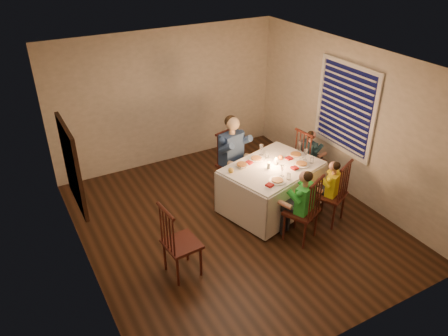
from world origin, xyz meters
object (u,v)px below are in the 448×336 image
chair_adult (232,189)px  dining_table (272,178)px  child_teal (307,183)px  chair_near_right (326,220)px  child_green (299,237)px  chair_end (307,183)px  chair_extra (184,272)px  child_yellow (326,220)px  chair_near_left (299,237)px  serving_bowl (242,166)px  adult (232,189)px

chair_adult → dining_table: bearing=-87.2°
child_teal → chair_near_right: bearing=150.9°
chair_adult → chair_near_right: same height
child_green → chair_end: bearing=-157.1°
dining_table → chair_near_right: bearing=-66.1°
chair_extra → child_teal: 3.15m
dining_table → chair_adult: bearing=92.0°
child_yellow → child_teal: 1.15m
chair_near_left → child_teal: (1.12, 1.21, 0.00)m
chair_extra → child_teal: size_ratio=1.06×
chair_near_left → child_yellow: chair_near_left is taller
child_teal → serving_bowl: 1.71m
chair_extra → child_green: child_green is taller
chair_adult → child_green: child_green is taller
child_green → child_yellow: (0.68, 0.15, 0.00)m
dining_table → chair_near_left: 1.05m
chair_end → adult: (-1.30, 0.50, 0.00)m
chair_near_right → adult: 1.79m
adult → child_yellow: size_ratio=1.31×
adult → chair_near_left: bearing=-98.4°
child_teal → chair_adult: bearing=62.3°
dining_table → child_teal: (1.04, 0.33, -0.57)m
adult → child_yellow: (0.86, -1.56, 0.00)m
chair_near_right → chair_end: size_ratio=1.00×
adult → child_teal: size_ratio=1.33×
chair_near_left → chair_extra: 1.86m
adult → child_green: adult is taller
chair_adult → chair_extra: bearing=-151.9°
child_teal → child_green: bearing=130.7°
chair_near_right → serving_bowl: 1.64m
chair_adult → adult: 0.00m
dining_table → chair_near_left: (-0.07, -0.88, -0.57)m
chair_adult → child_yellow: (0.86, -1.56, 0.00)m
chair_near_right → chair_extra: (-2.53, 0.02, 0.00)m
dining_table → chair_adult: (-0.26, 0.83, -0.57)m
chair_extra → adult: bearing=-51.8°
dining_table → adult: 1.04m
adult → dining_table: bearing=-87.2°
adult → child_teal: 1.40m
child_green → chair_near_right: bearing=168.0°
chair_adult → chair_end: 1.40m
chair_near_left → chair_extra: chair_extra is taller
chair_extra → adult: adult is taller
chair_near_right → child_green: (-0.68, -0.15, 0.00)m
chair_end → adult: adult is taller
chair_extra → adult: 2.27m
serving_bowl → adult: bearing=72.8°
child_green → child_yellow: size_ratio=1.09×
chair_near_left → child_yellow: 0.69m
adult → child_yellow: adult is taller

